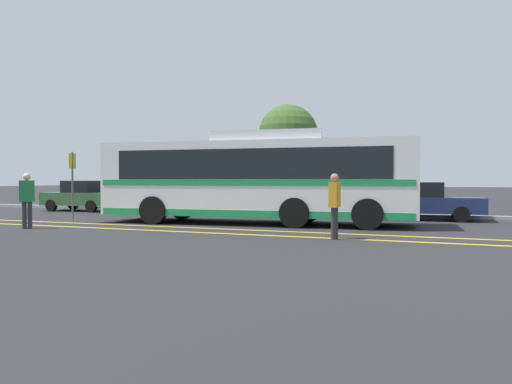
{
  "coord_description": "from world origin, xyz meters",
  "views": [
    {
      "loc": [
        6.42,
        -16.76,
        1.56
      ],
      "look_at": [
        -0.26,
        -0.13,
        1.15
      ],
      "focal_mm": 35.0,
      "sensor_mm": 36.0,
      "label": 1
    }
  ],
  "objects": [
    {
      "name": "ground_plane",
      "position": [
        0.0,
        0.0,
        0.0
      ],
      "size": [
        220.0,
        220.0,
        0.0
      ],
      "primitive_type": "plane",
      "color": "#262628"
    },
    {
      "name": "lane_strip_0",
      "position": [
        -0.26,
        -2.33,
        0.0
      ],
      "size": [
        31.13,
        0.2,
        0.01
      ],
      "primitive_type": "cube",
      "rotation": [
        0.0,
        0.0,
        1.57
      ],
      "color": "gold",
      "rests_on": "ground_plane"
    },
    {
      "name": "lane_strip_1",
      "position": [
        -0.26,
        -3.56,
        0.0
      ],
      "size": [
        31.13,
        0.2,
        0.01
      ],
      "primitive_type": "cube",
      "rotation": [
        0.0,
        0.0,
        1.57
      ],
      "color": "gold",
      "rests_on": "ground_plane"
    },
    {
      "name": "curb_strip",
      "position": [
        -0.26,
        5.06,
        0.07
      ],
      "size": [
        39.13,
        0.36,
        0.15
      ],
      "primitive_type": "cube",
      "color": "#99999E",
      "rests_on": "ground_plane"
    },
    {
      "name": "transit_bus",
      "position": [
        -0.24,
        -0.13,
        1.68
      ],
      "size": [
        11.61,
        3.68,
        3.28
      ],
      "rotation": [
        0.0,
        0.0,
        1.67
      ],
      "color": "silver",
      "rests_on": "ground_plane"
    },
    {
      "name": "parked_car_0",
      "position": [
        -11.31,
        3.55,
        0.76
      ],
      "size": [
        3.98,
        1.94,
        1.55
      ],
      "rotation": [
        0.0,
        0.0,
        1.61
      ],
      "color": "#335B33",
      "rests_on": "ground_plane"
    },
    {
      "name": "parked_car_1",
      "position": [
        -6.33,
        3.52,
        0.72
      ],
      "size": [
        4.64,
        1.93,
        1.38
      ],
      "rotation": [
        0.0,
        0.0,
        1.57
      ],
      "color": "maroon",
      "rests_on": "ground_plane"
    },
    {
      "name": "parked_car_2",
      "position": [
        -0.93,
        3.89,
        0.79
      ],
      "size": [
        4.92,
        1.92,
        1.6
      ],
      "rotation": [
        0.0,
        0.0,
        1.59
      ],
      "color": "olive",
      "rests_on": "ground_plane"
    },
    {
      "name": "parked_car_3",
      "position": [
        5.07,
        3.94,
        0.74
      ],
      "size": [
        4.87,
        2.0,
        1.49
      ],
      "rotation": [
        0.0,
        0.0,
        -1.52
      ],
      "color": "navy",
      "rests_on": "ground_plane"
    },
    {
      "name": "pedestrian_0",
      "position": [
        -6.46,
        -4.58,
        1.03
      ],
      "size": [
        0.47,
        0.4,
        1.8
      ],
      "rotation": [
        0.0,
        0.0,
        3.68
      ],
      "color": "#2D2D33",
      "rests_on": "ground_plane"
    },
    {
      "name": "pedestrian_1",
      "position": [
        3.43,
        -3.7,
        1.0
      ],
      "size": [
        0.24,
        0.43,
        1.75
      ],
      "rotation": [
        0.0,
        0.0,
        4.66
      ],
      "color": "#2D2D33",
      "rests_on": "ground_plane"
    },
    {
      "name": "bus_stop_sign",
      "position": [
        -6.71,
        -2.23,
        1.64
      ],
      "size": [
        0.07,
        0.4,
        2.61
      ],
      "rotation": [
        0.0,
        0.0,
        1.67
      ],
      "color": "#59595E",
      "rests_on": "ground_plane"
    },
    {
      "name": "tree_0",
      "position": [
        -1.71,
        7.98,
        3.95
      ],
      "size": [
        3.08,
        3.08,
        5.51
      ],
      "color": "#513823",
      "rests_on": "ground_plane"
    }
  ]
}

